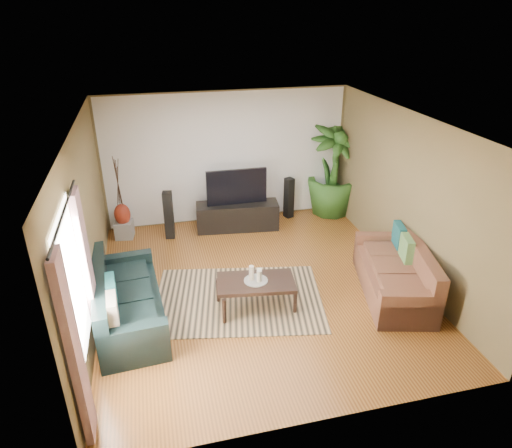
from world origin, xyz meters
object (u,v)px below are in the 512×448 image
object	(u,v)px
vase	(122,214)
tv_stand	(237,216)
speaker_right	(289,198)
sofa_left	(128,297)
coffee_table	(256,294)
pedestal	(124,229)
potted_plant	(333,170)
television	(237,187)
side_table	(116,277)
sofa_right	(394,270)
speaker_left	(169,215)

from	to	relation	value
vase	tv_stand	bearing A→B (deg)	-3.70
speaker_right	vase	distance (m)	3.45
sofa_left	coffee_table	world-z (taller)	sofa_left
pedestal	potted_plant	bearing A→B (deg)	1.99
speaker_right	pedestal	world-z (taller)	speaker_right
television	potted_plant	bearing A→B (deg)	7.37
speaker_right	side_table	distance (m)	4.09
sofa_left	television	world-z (taller)	television
sofa_right	television	xyz separation A→B (m)	(-1.93, 2.88, 0.48)
speaker_right	pedestal	distance (m)	3.46
sofa_left	potted_plant	bearing A→B (deg)	-59.92
sofa_left	potted_plant	world-z (taller)	potted_plant
side_table	vase	bearing A→B (deg)	87.26
sofa_left	speaker_left	size ratio (longest dim) A/B	2.15
coffee_table	television	distance (m)	2.84
speaker_right	speaker_left	bearing A→B (deg)	168.69
coffee_table	television	size ratio (longest dim) A/B	0.95
sofa_right	sofa_left	bearing A→B (deg)	-78.88
tv_stand	vase	bearing A→B (deg)	-177.12
pedestal	speaker_left	bearing A→B (deg)	-14.00
sofa_right	vase	xyz separation A→B (m)	(-4.19, 3.01, 0.07)
tv_stand	pedestal	bearing A→B (deg)	-177.12
sofa_left	pedestal	size ratio (longest dim) A/B	6.10
pedestal	side_table	xyz separation A→B (m)	(-0.09, -1.90, 0.07)
television	vase	bearing A→B (deg)	176.81
sofa_left	coffee_table	distance (m)	1.86
tv_stand	speaker_left	xyz separation A→B (m)	(-1.38, -0.07, 0.20)
speaker_left	sofa_right	bearing A→B (deg)	-31.43
sofa_right	television	size ratio (longest dim) A/B	1.62
sofa_left	vase	world-z (taller)	sofa_left
vase	coffee_table	bearing A→B (deg)	-55.42
coffee_table	tv_stand	bearing A→B (deg)	92.61
speaker_right	pedestal	size ratio (longest dim) A/B	2.61
television	potted_plant	size ratio (longest dim) A/B	0.61
speaker_left	speaker_right	distance (m)	2.59
sofa_left	coffee_table	bearing A→B (deg)	-97.40
speaker_left	vase	bearing A→B (deg)	174.68
coffee_table	pedestal	distance (m)	3.49
potted_plant	pedestal	size ratio (longest dim) A/B	5.83
television	vase	distance (m)	2.30
television	pedestal	xyz separation A→B (m)	(-2.25, 0.13, -0.74)
vase	side_table	bearing A→B (deg)	-92.74
vase	sofa_left	bearing A→B (deg)	-87.28
television	speaker_right	distance (m)	1.31
tv_stand	pedestal	world-z (taller)	tv_stand
speaker_right	side_table	world-z (taller)	speaker_right
speaker_left	speaker_right	xyz separation A→B (m)	(2.57, 0.37, -0.04)
coffee_table	speaker_left	xyz separation A→B (m)	(-1.10, 2.65, 0.24)
coffee_table	speaker_right	bearing A→B (deg)	72.55
vase	side_table	world-z (taller)	vase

